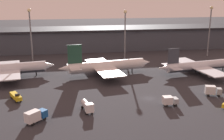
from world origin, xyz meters
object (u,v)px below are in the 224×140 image
(service_vehicle_2, at_px, (87,106))
(service_vehicle_3, at_px, (170,101))
(airplane_1, at_px, (106,66))
(service_vehicle_5, at_px, (16,96))
(service_vehicle_1, at_px, (213,90))
(service_vehicle_4, at_px, (35,116))
(airplane_2, at_px, (200,66))
(airplane_0, at_px, (11,69))

(service_vehicle_2, relative_size, service_vehicle_3, 1.46)
(airplane_1, bearing_deg, service_vehicle_5, -153.00)
(service_vehicle_1, distance_m, service_vehicle_4, 60.99)
(airplane_2, height_order, service_vehicle_5, airplane_2)
(airplane_2, distance_m, service_vehicle_3, 43.77)
(airplane_2, distance_m, service_vehicle_2, 64.01)
(service_vehicle_1, relative_size, service_vehicle_4, 0.93)
(airplane_0, xyz_separation_m, airplane_2, (83.55, -5.35, -0.50))
(airplane_0, height_order, service_vehicle_5, airplane_0)
(service_vehicle_1, relative_size, service_vehicle_3, 1.23)
(airplane_1, xyz_separation_m, service_vehicle_3, (15.64, -38.26, -2.11))
(service_vehicle_2, height_order, service_vehicle_5, service_vehicle_2)
(airplane_2, relative_size, service_vehicle_1, 7.07)
(service_vehicle_1, height_order, service_vehicle_2, service_vehicle_1)
(airplane_0, distance_m, airplane_1, 41.04)
(service_vehicle_2, height_order, service_vehicle_3, service_vehicle_2)
(airplane_2, height_order, service_vehicle_2, airplane_2)
(service_vehicle_2, relative_size, service_vehicle_4, 1.11)
(airplane_1, xyz_separation_m, service_vehicle_5, (-34.44, -25.68, -2.52))
(service_vehicle_5, bearing_deg, airplane_0, 166.73)
(airplane_0, relative_size, airplane_2, 0.88)
(airplane_2, bearing_deg, service_vehicle_2, -156.54)
(service_vehicle_2, relative_size, service_vehicle_5, 0.93)
(airplane_0, relative_size, service_vehicle_2, 5.27)
(service_vehicle_3, relative_size, service_vehicle_5, 0.64)
(airplane_1, height_order, service_vehicle_1, airplane_1)
(airplane_2, height_order, service_vehicle_1, airplane_2)
(service_vehicle_1, bearing_deg, airplane_0, 173.51)
(airplane_1, distance_m, airplane_2, 42.70)
(airplane_0, distance_m, service_vehicle_1, 81.99)
(airplane_0, xyz_separation_m, service_vehicle_2, (29.98, -40.37, -2.10))
(service_vehicle_5, bearing_deg, service_vehicle_2, 33.92)
(airplane_1, relative_size, service_vehicle_5, 5.62)
(service_vehicle_1, distance_m, service_vehicle_2, 45.35)
(service_vehicle_1, bearing_deg, service_vehicle_2, -153.65)
(service_vehicle_1, distance_m, service_vehicle_5, 68.52)
(airplane_2, distance_m, service_vehicle_4, 79.51)
(airplane_0, xyz_separation_m, service_vehicle_4, (15.05, -45.70, -1.90))
(service_vehicle_2, bearing_deg, service_vehicle_5, -132.62)
(airplane_0, distance_m, service_vehicle_3, 69.29)
(airplane_0, height_order, service_vehicle_3, airplane_0)
(service_vehicle_3, bearing_deg, airplane_0, 144.36)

